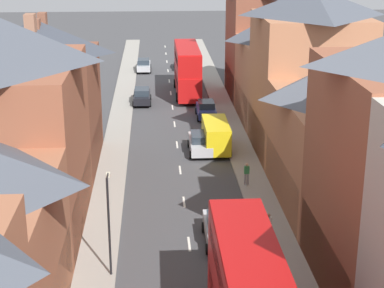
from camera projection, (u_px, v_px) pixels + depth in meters
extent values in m
cube|color=gray|center=(117.00, 138.00, 55.36)|extent=(2.20, 104.00, 0.14)
cube|color=gray|center=(234.00, 136.00, 55.94)|extent=(2.20, 104.00, 0.14)
cube|color=silver|center=(189.00, 244.00, 36.73)|extent=(0.14, 1.80, 0.01)
cube|color=silver|center=(184.00, 202.00, 42.41)|extent=(0.14, 1.80, 0.01)
cube|color=silver|center=(180.00, 170.00, 48.10)|extent=(0.14, 1.80, 0.01)
cube|color=silver|center=(177.00, 145.00, 53.78)|extent=(0.14, 1.80, 0.01)
cube|color=silver|center=(175.00, 124.00, 59.46)|extent=(0.14, 1.80, 0.01)
cube|color=silver|center=(172.00, 107.00, 65.14)|extent=(0.14, 1.80, 0.01)
cube|color=silver|center=(171.00, 93.00, 70.82)|extent=(0.14, 1.80, 0.01)
cube|color=silver|center=(169.00, 81.00, 76.50)|extent=(0.14, 1.80, 0.01)
cube|color=silver|center=(168.00, 71.00, 82.18)|extent=(0.14, 1.80, 0.01)
cube|color=silver|center=(167.00, 62.00, 87.86)|extent=(0.14, 1.80, 0.01)
cube|color=silver|center=(166.00, 54.00, 93.54)|extent=(0.14, 1.80, 0.01)
cube|color=silver|center=(165.00, 47.00, 99.23)|extent=(0.14, 1.80, 0.01)
cube|color=#935138|center=(11.00, 149.00, 37.11)|extent=(8.00, 11.53, 10.14)
cube|color=#1E5133|center=(82.00, 202.00, 38.43)|extent=(0.12, 10.60, 3.20)
pyramid|color=#474C56|center=(0.00, 40.00, 35.11)|extent=(8.00, 11.53, 2.48)
cube|color=#99664C|center=(30.00, 23.00, 37.54)|extent=(0.60, 0.90, 1.08)
cube|color=brown|center=(42.00, 111.00, 47.64)|extent=(8.00, 10.22, 8.63)
cube|color=maroon|center=(97.00, 145.00, 48.72)|extent=(0.12, 9.40, 3.20)
pyramid|color=#383D47|center=(36.00, 37.00, 45.89)|extent=(8.00, 10.22, 2.44)
cube|color=brown|center=(43.00, 24.00, 46.54)|extent=(0.60, 0.90, 1.60)
cube|color=brown|center=(36.00, 29.00, 45.03)|extent=(0.60, 0.90, 1.36)
cube|color=olive|center=(323.00, 263.00, 31.42)|extent=(0.12, 9.06, 3.20)
cube|color=#B2704C|center=(343.00, 152.00, 41.13)|extent=(8.00, 11.49, 7.10)
cube|color=navy|center=(281.00, 182.00, 41.52)|extent=(0.12, 10.57, 3.20)
pyramid|color=#565B66|center=(349.00, 78.00, 39.60)|extent=(8.00, 11.49, 2.59)
cube|color=#99664C|center=(372.00, 73.00, 38.99)|extent=(0.60, 0.90, 0.93)
cube|color=#B2704C|center=(308.00, 86.00, 50.20)|extent=(8.00, 8.95, 11.00)
cube|color=olive|center=(256.00, 134.00, 51.20)|extent=(0.12, 8.24, 3.20)
pyramid|color=#474C56|center=(313.00, 1.00, 48.13)|extent=(8.00, 8.95, 2.06)
cube|color=#B2704C|center=(284.00, 81.00, 59.45)|extent=(8.00, 9.44, 7.55)
cube|color=maroon|center=(241.00, 105.00, 59.91)|extent=(0.12, 8.68, 3.20)
pyramid|color=#474C56|center=(286.00, 24.00, 57.78)|extent=(8.00, 9.44, 2.99)
cube|color=#99664C|center=(283.00, 18.00, 56.64)|extent=(0.60, 0.90, 1.41)
cube|color=#99664C|center=(280.00, 14.00, 59.25)|extent=(0.60, 0.90, 1.33)
cube|color=brown|center=(268.00, 47.00, 67.54)|extent=(8.00, 8.75, 10.84)
cube|color=navy|center=(230.00, 83.00, 68.52)|extent=(0.12, 8.05, 3.20)
cube|color=#B70F0F|center=(251.00, 281.00, 25.08)|extent=(2.44, 10.58, 2.30)
cube|color=#B70F0F|center=(252.00, 253.00, 24.70)|extent=(2.39, 10.37, 0.10)
cube|color=#28333D|center=(233.00, 264.00, 30.84)|extent=(2.20, 0.10, 1.20)
cube|color=#28333D|center=(234.00, 220.00, 30.11)|extent=(2.20, 0.10, 1.10)
cube|color=#28333D|center=(221.00, 280.00, 24.98)|extent=(0.06, 9.18, 0.90)
cube|color=yellow|center=(234.00, 204.00, 29.86)|extent=(1.34, 0.08, 0.32)
cube|color=red|center=(187.00, 80.00, 69.61)|extent=(2.44, 10.80, 2.50)
cube|color=red|center=(187.00, 58.00, 68.85)|extent=(2.44, 10.58, 2.30)
cube|color=red|center=(187.00, 47.00, 68.47)|extent=(2.39, 10.37, 0.10)
cube|color=#28333D|center=(185.00, 68.00, 74.61)|extent=(2.20, 0.10, 1.20)
cube|color=#28333D|center=(185.00, 48.00, 73.88)|extent=(2.20, 0.10, 1.10)
cube|color=#28333D|center=(176.00, 78.00, 69.46)|extent=(0.06, 9.18, 0.90)
cube|color=#28333D|center=(176.00, 57.00, 68.75)|extent=(0.06, 9.18, 0.90)
cube|color=yellow|center=(185.00, 42.00, 73.63)|extent=(1.34, 0.08, 0.32)
cylinder|color=black|center=(175.00, 84.00, 73.07)|extent=(0.30, 1.00, 1.00)
cylinder|color=black|center=(196.00, 83.00, 73.21)|extent=(0.30, 1.00, 1.00)
cylinder|color=black|center=(177.00, 97.00, 67.09)|extent=(0.30, 1.00, 1.00)
cylinder|color=black|center=(201.00, 97.00, 67.23)|extent=(0.30, 1.00, 1.00)
cube|color=#B7BABF|center=(220.00, 231.00, 36.73)|extent=(1.70, 4.48, 0.77)
cube|color=#28333D|center=(221.00, 222.00, 36.30)|extent=(1.46, 2.24, 0.60)
cylinder|color=black|center=(204.00, 227.00, 38.12)|extent=(0.20, 0.62, 0.62)
cylinder|color=black|center=(232.00, 226.00, 38.22)|extent=(0.20, 0.62, 0.62)
cylinder|color=black|center=(208.00, 249.00, 35.49)|extent=(0.20, 0.62, 0.62)
cylinder|color=black|center=(238.00, 248.00, 35.59)|extent=(0.20, 0.62, 0.62)
cube|color=#B7BABF|center=(200.00, 144.00, 51.69)|extent=(1.70, 4.51, 0.78)
cube|color=#28333D|center=(200.00, 137.00, 51.26)|extent=(1.46, 2.25, 0.60)
cylinder|color=black|center=(189.00, 144.00, 53.09)|extent=(0.20, 0.62, 0.62)
cylinder|color=black|center=(209.00, 143.00, 53.18)|extent=(0.20, 0.62, 0.62)
cylinder|color=black|center=(191.00, 155.00, 50.44)|extent=(0.20, 0.62, 0.62)
cylinder|color=black|center=(212.00, 154.00, 50.54)|extent=(0.20, 0.62, 0.62)
cube|color=black|center=(142.00, 97.00, 66.35)|extent=(1.70, 4.40, 0.74)
cube|color=#28333D|center=(142.00, 91.00, 65.93)|extent=(1.46, 2.20, 0.60)
cylinder|color=black|center=(134.00, 98.00, 67.71)|extent=(0.20, 0.62, 0.62)
cylinder|color=black|center=(150.00, 97.00, 67.81)|extent=(0.20, 0.62, 0.62)
cylinder|color=black|center=(134.00, 104.00, 65.13)|extent=(0.20, 0.62, 0.62)
cylinder|color=black|center=(150.00, 104.00, 65.22)|extent=(0.20, 0.62, 0.62)
cube|color=silver|center=(182.00, 63.00, 83.09)|extent=(1.70, 4.24, 0.78)
cube|color=#28333D|center=(182.00, 58.00, 82.67)|extent=(1.46, 2.12, 0.60)
cylinder|color=black|center=(175.00, 64.00, 84.41)|extent=(0.20, 0.62, 0.62)
cylinder|color=black|center=(188.00, 64.00, 84.50)|extent=(0.20, 0.62, 0.62)
cylinder|color=black|center=(175.00, 69.00, 81.92)|extent=(0.20, 0.62, 0.62)
cylinder|color=black|center=(189.00, 68.00, 82.02)|extent=(0.20, 0.62, 0.62)
cube|color=#B7BABF|center=(144.00, 66.00, 81.71)|extent=(1.70, 4.44, 0.68)
cube|color=#28333D|center=(144.00, 61.00, 81.30)|extent=(1.46, 2.22, 0.60)
cylinder|color=black|center=(137.00, 67.00, 83.07)|extent=(0.20, 0.62, 0.62)
cylinder|color=black|center=(150.00, 66.00, 83.17)|extent=(0.20, 0.62, 0.62)
cylinder|color=black|center=(137.00, 71.00, 80.47)|extent=(0.20, 0.62, 0.62)
cylinder|color=black|center=(150.00, 71.00, 80.57)|extent=(0.20, 0.62, 0.62)
cube|color=navy|center=(206.00, 111.00, 61.33)|extent=(1.70, 4.08, 0.77)
cube|color=#28333D|center=(206.00, 104.00, 60.92)|extent=(1.46, 2.04, 0.60)
cylinder|color=black|center=(196.00, 111.00, 62.60)|extent=(0.20, 0.62, 0.62)
cylinder|color=black|center=(214.00, 111.00, 62.70)|extent=(0.20, 0.62, 0.62)
cylinder|color=black|center=(198.00, 118.00, 60.21)|extent=(0.20, 0.62, 0.62)
cylinder|color=black|center=(216.00, 118.00, 60.31)|extent=(0.20, 0.62, 0.62)
cube|color=yellow|center=(216.00, 135.00, 51.90)|extent=(1.96, 5.20, 2.10)
cube|color=#28333D|center=(213.00, 122.00, 54.22)|extent=(1.76, 0.10, 0.90)
cylinder|color=black|center=(202.00, 141.00, 53.64)|extent=(0.24, 0.72, 0.72)
cylinder|color=black|center=(226.00, 140.00, 53.75)|extent=(0.24, 0.72, 0.72)
cylinder|color=black|center=(205.00, 153.00, 50.69)|extent=(0.24, 0.72, 0.72)
cylinder|color=black|center=(230.00, 152.00, 50.80)|extent=(0.24, 0.72, 0.72)
cylinder|color=#23232D|center=(266.00, 232.00, 36.90)|extent=(0.14, 0.14, 0.84)
cylinder|color=#23232D|center=(269.00, 232.00, 36.92)|extent=(0.14, 0.14, 0.84)
cube|color=silver|center=(268.00, 221.00, 36.69)|extent=(0.36, 0.22, 0.54)
sphere|color=#9E7051|center=(269.00, 215.00, 36.57)|extent=(0.22, 0.22, 0.22)
cylinder|color=gray|center=(245.00, 179.00, 44.81)|extent=(0.14, 0.14, 0.84)
cylinder|color=gray|center=(248.00, 179.00, 44.82)|extent=(0.14, 0.14, 0.84)
cube|color=#338447|center=(247.00, 170.00, 44.60)|extent=(0.36, 0.22, 0.54)
sphere|color=tan|center=(247.00, 165.00, 44.47)|extent=(0.22, 0.22, 0.22)
cylinder|color=black|center=(109.00, 229.00, 32.42)|extent=(0.12, 0.12, 5.50)
cylinder|color=black|center=(107.00, 177.00, 32.01)|extent=(0.08, 0.90, 0.08)
cube|color=beige|center=(108.00, 175.00, 32.46)|extent=(0.20, 0.32, 0.20)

